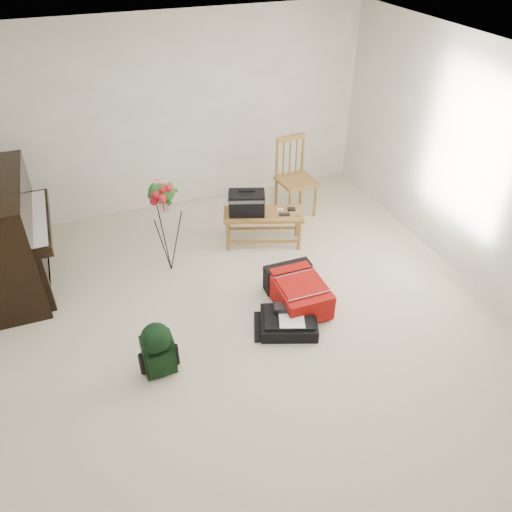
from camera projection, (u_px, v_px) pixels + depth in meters
name	position (u px, v px, depth m)	size (l,w,h in m)	color
floor	(257.00, 326.00, 5.06)	(5.00, 5.50, 0.01)	beige
ceiling	(257.00, 74.00, 3.60)	(5.00, 5.50, 0.01)	white
wall_back	(181.00, 115.00, 6.41)	(5.00, 0.04, 2.50)	white
wall_right	(487.00, 175.00, 5.05)	(0.04, 5.50, 2.50)	white
piano	(11.00, 237.00, 5.29)	(0.71, 1.50, 1.25)	black
bench	(252.00, 208.00, 5.94)	(1.03, 0.68, 0.74)	olive
dining_chair	(295.00, 178.00, 6.60)	(0.49, 0.49, 1.04)	olive
red_suitcase	(296.00, 289.00, 5.28)	(0.52, 0.74, 0.32)	#B30710
black_duffel	(288.00, 322.00, 4.99)	(0.68, 0.61, 0.23)	black
green_backpack	(157.00, 347.00, 4.40)	(0.28, 0.27, 0.55)	black
flower_stand	(166.00, 227.00, 5.49)	(0.46, 0.46, 1.19)	black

